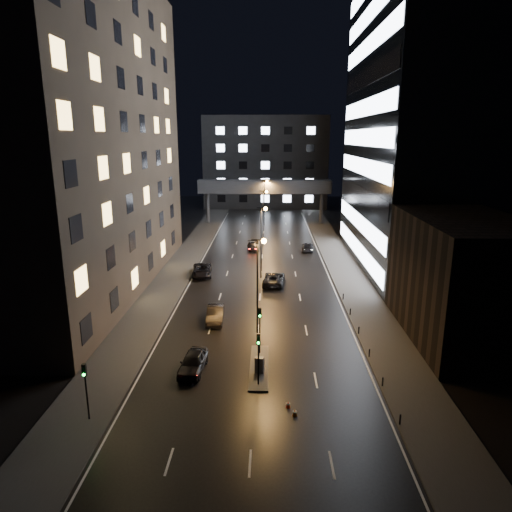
{
  "coord_description": "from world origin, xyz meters",
  "views": [
    {
      "loc": [
        1.04,
        -33.79,
        19.38
      ],
      "look_at": [
        -0.63,
        24.96,
        4.0
      ],
      "focal_mm": 32.0,
      "sensor_mm": 36.0,
      "label": 1
    }
  ],
  "objects_px": {
    "car_away_b": "(215,314)",
    "car_toward_a": "(274,279)",
    "car_away_c": "(202,270)",
    "car_toward_b": "(307,247)",
    "car_away_a": "(193,362)",
    "car_away_d": "(253,246)",
    "utility_cabinet": "(260,365)"
  },
  "relations": [
    {
      "from": "car_away_b",
      "to": "car_toward_a",
      "type": "distance_m",
      "value": 14.59
    },
    {
      "from": "car_away_c",
      "to": "car_toward_b",
      "type": "height_order",
      "value": "car_away_c"
    },
    {
      "from": "car_away_a",
      "to": "car_away_d",
      "type": "bearing_deg",
      "value": 89.65
    },
    {
      "from": "car_away_d",
      "to": "car_toward_b",
      "type": "relative_size",
      "value": 0.93
    },
    {
      "from": "car_away_b",
      "to": "utility_cabinet",
      "type": "relative_size",
      "value": 3.64
    },
    {
      "from": "car_away_b",
      "to": "car_away_c",
      "type": "height_order",
      "value": "car_away_b"
    },
    {
      "from": "car_away_c",
      "to": "car_toward_a",
      "type": "xyz_separation_m",
      "value": [
        10.31,
        -3.72,
        0.01
      ]
    },
    {
      "from": "car_away_a",
      "to": "car_toward_a",
      "type": "xyz_separation_m",
      "value": [
        7.12,
        23.87,
        -0.01
      ]
    },
    {
      "from": "car_away_c",
      "to": "car_toward_b",
      "type": "distance_m",
      "value": 22.47
    },
    {
      "from": "car_away_b",
      "to": "car_toward_b",
      "type": "distance_m",
      "value": 34.55
    },
    {
      "from": "car_away_b",
      "to": "utility_cabinet",
      "type": "bearing_deg",
      "value": -68.61
    },
    {
      "from": "car_away_c",
      "to": "utility_cabinet",
      "type": "relative_size",
      "value": 4.24
    },
    {
      "from": "car_away_c",
      "to": "utility_cabinet",
      "type": "distance_m",
      "value": 29.3
    },
    {
      "from": "car_away_a",
      "to": "car_away_d",
      "type": "distance_m",
      "value": 43.3
    },
    {
      "from": "car_away_a",
      "to": "car_toward_a",
      "type": "height_order",
      "value": "car_away_a"
    },
    {
      "from": "car_away_d",
      "to": "car_toward_b",
      "type": "height_order",
      "value": "car_toward_b"
    },
    {
      "from": "utility_cabinet",
      "to": "car_toward_a",
      "type": "bearing_deg",
      "value": 101.54
    },
    {
      "from": "car_away_a",
      "to": "car_toward_a",
      "type": "distance_m",
      "value": 24.91
    },
    {
      "from": "car_away_a",
      "to": "car_away_b",
      "type": "relative_size",
      "value": 0.97
    },
    {
      "from": "car_away_d",
      "to": "car_toward_a",
      "type": "height_order",
      "value": "car_toward_a"
    },
    {
      "from": "car_away_d",
      "to": "utility_cabinet",
      "type": "distance_m",
      "value": 43.54
    },
    {
      "from": "car_away_c",
      "to": "car_toward_b",
      "type": "xyz_separation_m",
      "value": [
        16.36,
        15.41,
        -0.11
      ]
    },
    {
      "from": "car_away_c",
      "to": "car_away_d",
      "type": "distance_m",
      "value": 16.99
    },
    {
      "from": "car_away_a",
      "to": "car_away_c",
      "type": "distance_m",
      "value": 27.78
    },
    {
      "from": "car_toward_a",
      "to": "car_toward_b",
      "type": "height_order",
      "value": "car_toward_a"
    },
    {
      "from": "car_away_c",
      "to": "car_away_d",
      "type": "xyz_separation_m",
      "value": [
        6.82,
        15.56,
        -0.16
      ]
    },
    {
      "from": "car_toward_a",
      "to": "car_away_c",
      "type": "bearing_deg",
      "value": -14.48
    },
    {
      "from": "car_away_d",
      "to": "car_away_a",
      "type": "bearing_deg",
      "value": -102.34
    },
    {
      "from": "car_away_c",
      "to": "car_toward_b",
      "type": "relative_size",
      "value": 1.21
    },
    {
      "from": "car_away_c",
      "to": "car_toward_b",
      "type": "bearing_deg",
      "value": 36.91
    },
    {
      "from": "car_away_d",
      "to": "car_away_b",
      "type": "bearing_deg",
      "value": -102.8
    },
    {
      "from": "car_away_d",
      "to": "utility_cabinet",
      "type": "height_order",
      "value": "utility_cabinet"
    }
  ]
}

